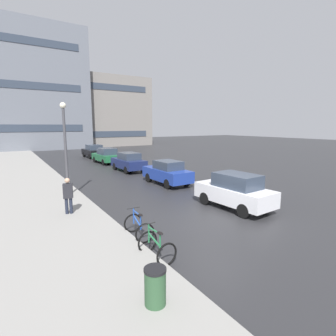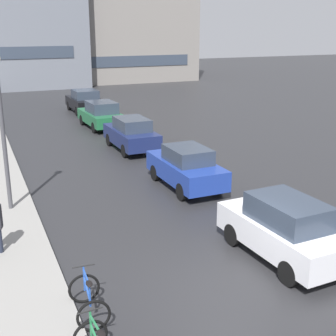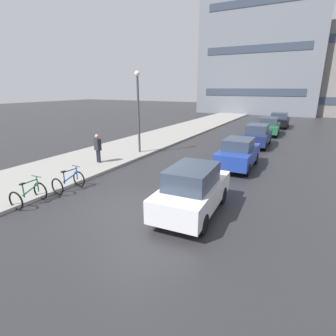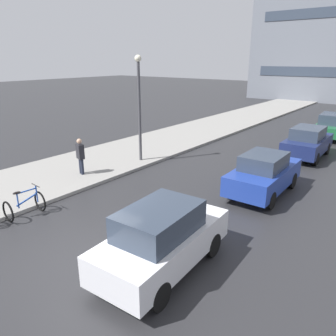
{
  "view_description": "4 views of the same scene",
  "coord_description": "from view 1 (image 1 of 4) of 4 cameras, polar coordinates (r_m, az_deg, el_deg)",
  "views": [
    {
      "loc": [
        -7.26,
        -7.76,
        4.03
      ],
      "look_at": [
        0.2,
        4.01,
        1.73
      ],
      "focal_mm": 28.0,
      "sensor_mm": 36.0,
      "label": 1
    },
    {
      "loc": [
        -5.21,
        -8.36,
        6.08
      ],
      "look_at": [
        0.41,
        4.88,
        1.64
      ],
      "focal_mm": 50.0,
      "sensor_mm": 36.0,
      "label": 2
    },
    {
      "loc": [
        5.28,
        -6.83,
        4.22
      ],
      "look_at": [
        0.6,
        1.92,
        1.17
      ],
      "focal_mm": 28.0,
      "sensor_mm": 36.0,
      "label": 3
    },
    {
      "loc": [
        6.52,
        -4.54,
        5.06
      ],
      "look_at": [
        -0.25,
        4.18,
        1.34
      ],
      "focal_mm": 35.0,
      "sensor_mm": 36.0,
      "label": 4
    }
  ],
  "objects": [
    {
      "name": "car_black",
      "position": [
        33.98,
        -15.83,
        3.55
      ],
      "size": [
        2.04,
        4.06,
        1.6
      ],
      "color": "black",
      "rests_on": "ground"
    },
    {
      "name": "car_white",
      "position": [
        13.16,
        14.31,
        -4.86
      ],
      "size": [
        1.9,
        3.99,
        1.73
      ],
      "color": "silver",
      "rests_on": "ground"
    },
    {
      "name": "pedestrian",
      "position": [
        12.36,
        -20.91,
        -5.52
      ],
      "size": [
        0.45,
        0.34,
        1.75
      ],
      "color": "#1E2333",
      "rests_on": "ground"
    },
    {
      "name": "building_facade_side",
      "position": [
        54.88,
        -13.79,
        11.73
      ],
      "size": [
        16.28,
        10.41,
        13.11
      ],
      "color": "gray",
      "rests_on": "ground"
    },
    {
      "name": "ground_plane",
      "position": [
        11.37,
        10.23,
        -11.56
      ],
      "size": [
        140.0,
        140.0,
        0.0
      ],
      "primitive_type": "plane",
      "color": "#28282B"
    },
    {
      "name": "trash_bin",
      "position": [
        6.29,
        -2.8,
        -24.84
      ],
      "size": [
        0.5,
        0.5,
        0.99
      ],
      "color": "#2D5133",
      "rests_on": "ground"
    },
    {
      "name": "car_blue",
      "position": [
        17.93,
        -0.19,
        -0.98
      ],
      "size": [
        1.76,
        4.01,
        1.63
      ],
      "color": "navy",
      "rests_on": "ground"
    },
    {
      "name": "bicycle_nearest",
      "position": [
        8.27,
        -2.49,
        -16.72
      ],
      "size": [
        0.79,
        1.15,
        0.99
      ],
      "color": "black",
      "rests_on": "ground"
    },
    {
      "name": "sidewalk_kerb",
      "position": [
        18.24,
        -27.66,
        -4.27
      ],
      "size": [
        4.8,
        60.0,
        0.14
      ],
      "primitive_type": "cube",
      "color": "gray",
      "rests_on": "ground"
    },
    {
      "name": "car_navy",
      "position": [
        23.28,
        -8.58,
        1.34
      ],
      "size": [
        1.8,
        3.99,
        1.65
      ],
      "color": "navy",
      "rests_on": "ground"
    },
    {
      "name": "streetlamp",
      "position": [
        15.28,
        -21.48,
        5.34
      ],
      "size": [
        0.32,
        0.32,
        5.21
      ],
      "color": "#424247",
      "rests_on": "ground"
    },
    {
      "name": "bicycle_second",
      "position": [
        9.73,
        -6.43,
        -12.6
      ],
      "size": [
        0.78,
        1.2,
        0.99
      ],
      "color": "black",
      "rests_on": "ground"
    },
    {
      "name": "car_green",
      "position": [
        28.55,
        -13.21,
        2.62
      ],
      "size": [
        2.06,
        4.13,
        1.62
      ],
      "color": "#1E6038",
      "rests_on": "ground"
    },
    {
      "name": "building_facade_main",
      "position": [
        50.53,
        -28.67,
        14.87
      ],
      "size": [
        18.72,
        9.81,
        19.72
      ],
      "color": "slate",
      "rests_on": "ground"
    }
  ]
}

